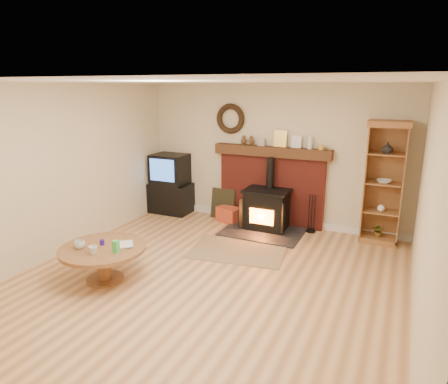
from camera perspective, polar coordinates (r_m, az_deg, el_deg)
The scene contains 11 objects.
ground at distance 5.49m, azimuth -2.57°, elevation -12.80°, with size 5.50×5.50×0.00m, color #A87346.
room_shell at distance 5.02m, azimuth -2.48°, elevation 5.32°, with size 5.02×5.52×2.61m.
chimney_breast at distance 7.54m, azimuth 6.74°, elevation 1.38°, with size 2.20×0.22×1.78m.
wood_stove at distance 7.28m, azimuth 6.03°, elevation -2.66°, with size 1.40×1.00×1.31m.
area_rug at distance 6.45m, azimuth 1.97°, elevation -8.35°, with size 1.48×1.02×0.01m, color brown.
tv_unit at distance 8.29m, azimuth -7.63°, elevation 1.03°, with size 0.84×0.60×1.22m.
curio_cabinet at distance 7.04m, azimuth 21.88°, elevation 1.20°, with size 0.65×0.47×2.03m.
firelog_box at distance 7.73m, azimuth 0.72°, elevation -3.24°, with size 0.46×0.29×0.29m, color orange.
leaning_painting at distance 7.89m, azimuth -0.15°, elevation -1.68°, with size 0.50×0.03×0.60m, color black.
fire_tools at distance 7.36m, azimuth 12.33°, elevation -4.63°, with size 0.16×0.16×0.70m.
coffee_table at distance 5.62m, azimuth -16.94°, elevation -8.38°, with size 1.14×1.14×0.64m.
Camera 1 is at (2.26, -4.30, 2.55)m, focal length 32.00 mm.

